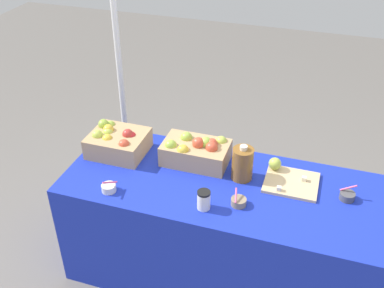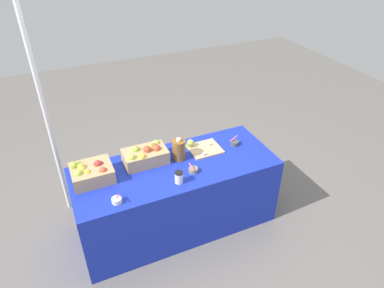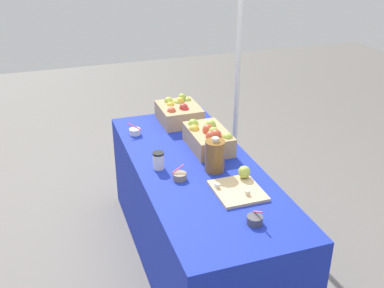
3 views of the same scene
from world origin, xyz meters
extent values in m
plane|color=slate|center=(0.00, 0.00, 0.00)|extent=(10.00, 10.00, 0.00)
cube|color=#192DB7|center=(0.00, 0.00, 0.37)|extent=(1.90, 0.76, 0.74)
cube|color=tan|center=(-0.73, 0.11, 0.81)|extent=(0.35, 0.30, 0.13)
sphere|color=gold|center=(-0.81, 0.14, 0.88)|extent=(0.07, 0.07, 0.07)
sphere|color=red|center=(-0.65, 0.13, 0.86)|extent=(0.07, 0.07, 0.07)
sphere|color=#D14C33|center=(-0.65, 0.02, 0.87)|extent=(0.07, 0.07, 0.07)
sphere|color=gold|center=(-0.77, 0.05, 0.86)|extent=(0.07, 0.07, 0.07)
sphere|color=#99B742|center=(-0.83, 0.21, 0.86)|extent=(0.07, 0.07, 0.07)
sphere|color=#B2C64C|center=(-0.80, 0.12, 0.86)|extent=(0.07, 0.07, 0.07)
sphere|color=#B2332D|center=(-0.67, 0.13, 0.88)|extent=(0.07, 0.07, 0.07)
sphere|color=#B2C64C|center=(-0.84, 0.06, 0.87)|extent=(0.07, 0.07, 0.07)
sphere|color=#99B742|center=(-0.86, 0.18, 0.88)|extent=(0.07, 0.07, 0.07)
cube|color=tan|center=(-0.23, 0.16, 0.81)|extent=(0.40, 0.25, 0.13)
sphere|color=#D14C33|center=(-0.13, 0.14, 0.88)|extent=(0.07, 0.07, 0.07)
sphere|color=gold|center=(-0.21, 0.17, 0.85)|extent=(0.07, 0.07, 0.07)
sphere|color=#B2C64C|center=(-0.09, 0.24, 0.86)|extent=(0.07, 0.07, 0.07)
sphere|color=#99B742|center=(-0.17, 0.17, 0.88)|extent=(0.07, 0.07, 0.07)
sphere|color=#D14C33|center=(-0.21, 0.15, 0.89)|extent=(0.07, 0.07, 0.07)
sphere|color=#99B742|center=(-0.31, 0.21, 0.87)|extent=(0.07, 0.07, 0.07)
sphere|color=#D14C33|center=(-0.14, 0.18, 0.88)|extent=(0.07, 0.07, 0.07)
sphere|color=gold|center=(-0.28, 0.08, 0.86)|extent=(0.07, 0.07, 0.07)
sphere|color=#B2C64C|center=(-0.14, 0.17, 0.86)|extent=(0.07, 0.07, 0.07)
sphere|color=#99B742|center=(-0.37, 0.10, 0.87)|extent=(0.07, 0.07, 0.07)
cube|color=#D1B284|center=(0.37, 0.12, 0.75)|extent=(0.31, 0.27, 0.02)
sphere|color=#B2C64C|center=(0.25, 0.21, 0.80)|extent=(0.08, 0.08, 0.08)
cube|color=beige|center=(0.31, 0.02, 0.77)|extent=(0.03, 0.03, 0.03)
cube|color=beige|center=(0.43, 0.15, 0.77)|extent=(0.03, 0.03, 0.03)
cylinder|color=#4C4C51|center=(0.68, 0.08, 0.76)|extent=(0.08, 0.08, 0.04)
cylinder|color=#EA598C|center=(0.68, 0.10, 0.81)|extent=(0.09, 0.02, 0.05)
cylinder|color=silver|center=(-0.61, -0.27, 0.76)|extent=(0.08, 0.08, 0.04)
cylinder|color=#EA598C|center=(-0.60, -0.27, 0.81)|extent=(0.05, 0.10, 0.06)
cylinder|color=gray|center=(0.12, -0.15, 0.76)|extent=(0.09, 0.09, 0.04)
cylinder|color=#EA598C|center=(0.10, -0.16, 0.80)|extent=(0.03, 0.09, 0.04)
cylinder|color=brown|center=(0.08, 0.09, 0.84)|extent=(0.13, 0.13, 0.20)
cylinder|color=silver|center=(0.08, 0.09, 0.95)|extent=(0.04, 0.04, 0.02)
cylinder|color=silver|center=(-0.06, -0.24, 0.79)|extent=(0.07, 0.07, 0.10)
cylinder|color=black|center=(-0.06, -0.24, 0.85)|extent=(0.07, 0.07, 0.01)
cylinder|color=white|center=(-0.99, 0.71, 1.13)|extent=(0.04, 0.04, 2.26)
camera|label=1|loc=(0.46, -2.02, 2.38)|focal=42.25mm
camera|label=2|loc=(-0.91, -2.41, 2.68)|focal=32.44mm
camera|label=3|loc=(2.49, -0.88, 2.19)|focal=44.14mm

